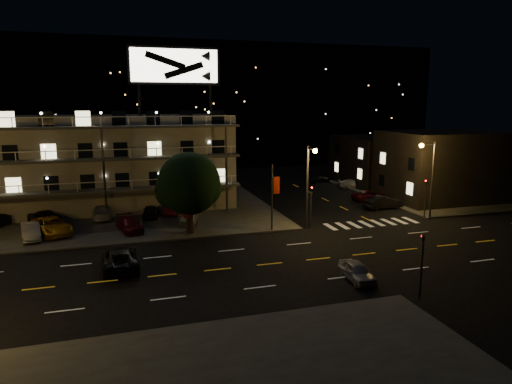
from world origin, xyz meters
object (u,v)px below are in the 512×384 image
object	(u,v)px
lot_car_4	(189,216)
side_car_0	(383,202)
tree	(189,185)
lot_car_2	(52,226)
lot_car_7	(102,212)
road_car_west	(120,258)
road_car_east	(357,271)

from	to	relation	value
lot_car_4	side_car_0	world-z (taller)	lot_car_4
tree	lot_car_4	distance (m)	5.12
lot_car_2	tree	bearing A→B (deg)	-39.10
lot_car_7	road_car_west	bearing A→B (deg)	96.14
tree	lot_car_4	bearing A→B (deg)	82.53
lot_car_7	road_car_west	distance (m)	15.14
road_car_east	road_car_west	distance (m)	17.10
tree	road_car_west	bearing A→B (deg)	-130.89
lot_car_2	side_car_0	xyz separation A→B (m)	(34.92, 0.73, -0.16)
side_car_0	road_car_west	xyz separation A→B (m)	(-29.01, -11.12, 0.01)
lot_car_7	lot_car_2	bearing A→B (deg)	47.39
tree	lot_car_4	xyz separation A→B (m)	(0.45, 3.45, -3.76)
road_car_east	lot_car_4	bearing A→B (deg)	119.17
lot_car_4	lot_car_7	world-z (taller)	lot_car_7
lot_car_2	lot_car_4	bearing A→B (deg)	-23.20
tree	lot_car_7	xyz separation A→B (m)	(-7.87, 7.84, -3.74)
lot_car_7	tree	bearing A→B (deg)	135.06
lot_car_7	road_car_west	world-z (taller)	lot_car_7
lot_car_2	road_car_east	size ratio (longest dim) A/B	1.49
road_car_east	lot_car_2	bearing A→B (deg)	143.47
lot_car_7	road_car_east	xyz separation A→B (m)	(17.18, -22.16, -0.23)
tree	lot_car_4	size ratio (longest dim) A/B	1.86
side_car_0	lot_car_7	bearing A→B (deg)	76.74
tree	lot_car_4	world-z (taller)	tree
tree	lot_car_2	world-z (taller)	tree
tree	lot_car_7	world-z (taller)	tree
side_car_0	road_car_west	world-z (taller)	road_car_west
lot_car_2	road_car_west	xyz separation A→B (m)	(5.91, -10.39, -0.15)
lot_car_2	lot_car_7	bearing A→B (deg)	23.01
lot_car_2	side_car_0	world-z (taller)	lot_car_2
side_car_0	road_car_east	world-z (taller)	side_car_0
side_car_0	lot_car_4	bearing A→B (deg)	85.24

